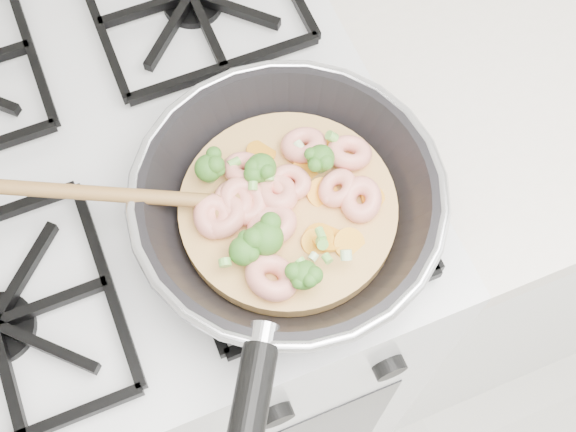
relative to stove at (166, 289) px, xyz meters
name	(u,v)px	position (x,y,z in m)	size (l,w,h in m)	color
stove	(166,289)	(0.00, 0.00, 0.00)	(0.60, 0.60, 0.92)	white
skillet	(284,209)	(0.14, -0.16, 0.50)	(0.42, 0.44, 0.09)	black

